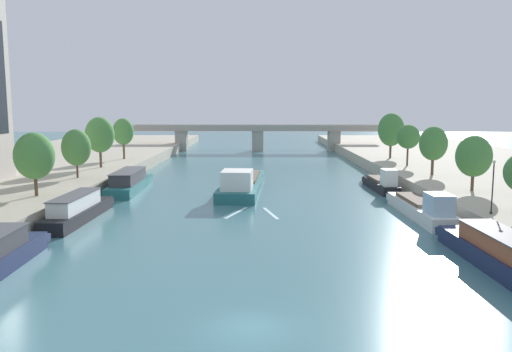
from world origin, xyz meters
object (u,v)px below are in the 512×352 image
at_px(tree_left_by_lamp, 123,132).
at_px(tree_right_by_lamp, 408,137).
at_px(tree_left_midway, 76,148).
at_px(moored_boat_left_gap_after, 78,209).
at_px(tree_left_third, 100,135).
at_px(moored_boat_right_gap_after, 381,183).
at_px(tree_right_second, 474,156).
at_px(barge_midriver, 242,183).
at_px(tree_left_nearest, 34,156).
at_px(moored_boat_left_far, 130,182).
at_px(lamppost_right_bank, 493,185).
at_px(tree_right_nearest, 433,144).
at_px(tree_right_end_of_row, 391,130).
at_px(bridge_far, 258,134).
at_px(moored_boat_right_near, 422,208).
at_px(moored_boat_right_second, 500,253).

relative_size(tree_left_by_lamp, tree_right_by_lamp, 1.11).
distance_m(tree_left_midway, tree_left_by_lamp, 23.97).
distance_m(moored_boat_left_gap_after, tree_left_third, 29.37).
bearing_deg(moored_boat_right_gap_after, tree_left_third, 166.71).
bearing_deg(tree_right_second, tree_left_third, 155.51).
xyz_separation_m(barge_midriver, tree_left_nearest, (-20.71, -14.91, 5.00)).
distance_m(moored_boat_left_far, tree_right_second, 42.28).
distance_m(tree_right_second, tree_right_by_lamp, 23.96).
bearing_deg(barge_midriver, tree_left_third, 155.02).
distance_m(moored_boat_left_gap_after, lamppost_right_bank, 38.14).
height_order(moored_boat_right_gap_after, tree_right_second, tree_right_second).
bearing_deg(tree_left_third, tree_left_nearest, -87.80).
relative_size(barge_midriver, tree_left_nearest, 3.57).
bearing_deg(tree_right_nearest, tree_left_midway, -176.13).
height_order(tree_right_nearest, tree_right_by_lamp, tree_right_nearest).
distance_m(moored_boat_right_gap_after, tree_right_end_of_row, 25.76).
bearing_deg(tree_left_third, tree_right_nearest, -10.01).
distance_m(tree_left_third, bridge_far, 56.93).
bearing_deg(tree_left_nearest, tree_left_by_lamp, 91.07).
distance_m(tree_left_midway, tree_right_end_of_row, 53.54).
bearing_deg(moored_boat_right_near, tree_right_nearest, 69.05).
distance_m(moored_boat_right_second, tree_left_midway, 51.01).
distance_m(barge_midriver, tree_right_nearest, 26.05).
height_order(tree_left_nearest, tree_right_by_lamp, tree_left_nearest).
height_order(moored_boat_left_far, tree_right_second, tree_right_second).
bearing_deg(tree_left_by_lamp, barge_midriver, -46.52).
bearing_deg(tree_left_nearest, barge_midriver, 35.75).
relative_size(tree_left_midway, tree_right_nearest, 0.96).
distance_m(tree_left_third, tree_right_end_of_row, 49.44).
distance_m(moored_boat_left_gap_after, tree_right_by_lamp, 51.10).
distance_m(tree_left_third, tree_right_by_lamp, 46.93).
bearing_deg(moored_boat_right_near, moored_boat_right_gap_after, 90.29).
xyz_separation_m(tree_left_by_lamp, lamppost_right_bank, (43.60, -46.14, -2.20)).
bearing_deg(tree_right_end_of_row, tree_right_by_lamp, -91.85).
height_order(moored_boat_right_second, lamppost_right_bank, lamppost_right_bank).
height_order(moored_boat_left_gap_after, bridge_far, bridge_far).
bearing_deg(tree_left_midway, tree_right_by_lamp, 16.74).
xyz_separation_m(moored_boat_left_gap_after, tree_left_nearest, (-5.32, 3.12, 4.91)).
xyz_separation_m(tree_left_midway, tree_right_by_lamp, (46.39, 13.95, 0.56)).
xyz_separation_m(moored_boat_right_near, tree_right_nearest, (6.93, 18.11, 5.15)).
xyz_separation_m(tree_left_midway, lamppost_right_bank, (43.39, -22.19, -1.37)).
bearing_deg(moored_boat_left_far, lamppost_right_bank, -32.68).
height_order(moored_boat_left_far, lamppost_right_bank, lamppost_right_bank).
bearing_deg(lamppost_right_bank, tree_left_nearest, 168.58).
bearing_deg(tree_left_by_lamp, tree_left_third, -91.19).
bearing_deg(tree_left_nearest, tree_right_nearest, 19.85).
xyz_separation_m(moored_boat_right_second, tree_right_by_lamp, (6.39, 45.25, 5.31)).
xyz_separation_m(tree_right_by_lamp, bridge_far, (-23.37, 49.31, -2.27)).
xyz_separation_m(moored_boat_right_gap_after, tree_right_second, (7.03, -12.00, 4.75)).
bearing_deg(tree_right_end_of_row, tree_left_third, -162.89).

